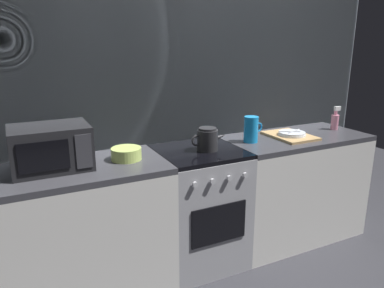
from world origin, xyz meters
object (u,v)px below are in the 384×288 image
at_px(stove_unit, 199,207).
at_px(pitcher, 251,129).
at_px(microwave, 51,148).
at_px(spray_bottle, 335,120).
at_px(kettle, 208,139).
at_px(mixing_bowl, 126,154).
at_px(dish_pile, 291,135).

height_order(stove_unit, pitcher, pitcher).
distance_m(microwave, spray_bottle, 2.36).
xyz_separation_m(kettle, mixing_bowl, (-0.58, 0.05, -0.04)).
height_order(microwave, kettle, microwave).
bearing_deg(pitcher, stove_unit, -178.37).
height_order(stove_unit, microwave, microwave).
bearing_deg(microwave, stove_unit, -2.45).
relative_size(dish_pile, spray_bottle, 1.97).
distance_m(mixing_bowl, pitcher, 0.99).
bearing_deg(mixing_bowl, pitcher, -0.09).
bearing_deg(spray_bottle, mixing_bowl, -179.55).
bearing_deg(kettle, dish_pile, 1.58).
xyz_separation_m(stove_unit, pitcher, (0.46, 0.01, 0.55)).
bearing_deg(spray_bottle, microwave, 179.69).
bearing_deg(dish_pile, microwave, 178.22).
xyz_separation_m(stove_unit, spray_bottle, (1.36, 0.03, 0.53)).
relative_size(stove_unit, kettle, 3.16).
bearing_deg(spray_bottle, stove_unit, -178.75).
height_order(mixing_bowl, pitcher, pitcher).
bearing_deg(pitcher, spray_bottle, 1.05).
distance_m(dish_pile, spray_bottle, 0.54).
bearing_deg(pitcher, dish_pile, -4.18).
xyz_separation_m(stove_unit, dish_pile, (0.83, -0.01, 0.47)).
height_order(kettle, mixing_bowl, kettle).
bearing_deg(stove_unit, mixing_bowl, 178.43).
bearing_deg(mixing_bowl, stove_unit, -1.57).
bearing_deg(dish_pile, pitcher, 175.82).
xyz_separation_m(stove_unit, mixing_bowl, (-0.53, 0.01, 0.49)).
bearing_deg(kettle, stove_unit, 144.38).
relative_size(kettle, pitcher, 1.42).
height_order(stove_unit, kettle, kettle).
distance_m(kettle, spray_bottle, 1.31).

